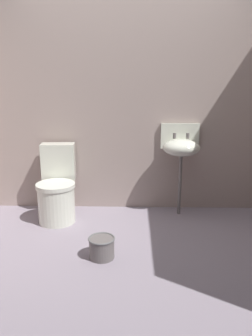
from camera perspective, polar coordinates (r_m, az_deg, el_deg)
The scene contains 5 objects.
ground_plane at distance 2.91m, azimuth -0.15°, elevation -15.70°, with size 3.55×2.69×0.08m, color gray.
wall_back at distance 3.72m, azimuth 0.35°, elevation 10.13°, with size 3.55×0.10×2.27m, color #A49089.
toilet_near_wall at distance 3.58m, azimuth -11.80°, elevation -3.72°, with size 0.43×0.62×0.78m.
sink at distance 3.59m, azimuth 9.48°, elevation 3.61°, with size 0.42×0.35×0.99m.
bucket at distance 2.84m, azimuth -4.21°, elevation -13.45°, with size 0.23×0.23×0.18m.
Camera 1 is at (0.07, -2.51, 1.44)m, focal length 35.34 mm.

